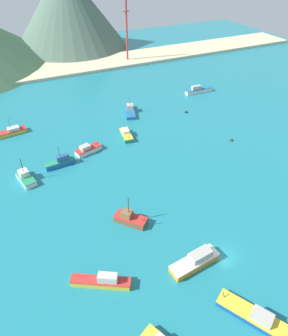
{
  "coord_description": "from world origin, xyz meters",
  "views": [
    {
      "loc": [
        -29.62,
        -26.04,
        47.63
      ],
      "look_at": [
        -3.39,
        28.7,
        2.12
      ],
      "focal_mm": 32.83,
      "sensor_mm": 36.0,
      "label": 1
    }
  ],
  "objects_px": {
    "fishing_boat_0": "(126,135)",
    "radio_tower": "(127,31)",
    "fishing_boat_7": "(11,132)",
    "fishing_boat_13": "(130,219)",
    "fishing_boat_9": "(88,149)",
    "fishing_boat_8": "(102,281)",
    "fishing_boat_2": "(130,111)",
    "fishing_boat_14": "(61,162)",
    "buoy_0": "(186,112)",
    "fishing_boat_1": "(198,90)",
    "buoy_1": "(232,140)",
    "fishing_boat_4": "(26,178)",
    "fishing_boat_5": "(254,316)",
    "fishing_boat_12": "(196,261)"
  },
  "relations": [
    {
      "from": "fishing_boat_7",
      "to": "fishing_boat_2",
      "type": "bearing_deg",
      "value": -3.84
    },
    {
      "from": "fishing_boat_1",
      "to": "fishing_boat_9",
      "type": "xyz_separation_m",
      "value": [
        -50.53,
        -21.29,
        -0.11
      ]
    },
    {
      "from": "fishing_boat_2",
      "to": "fishing_boat_12",
      "type": "bearing_deg",
      "value": -102.58
    },
    {
      "from": "fishing_boat_0",
      "to": "fishing_boat_1",
      "type": "distance_m",
      "value": 41.95
    },
    {
      "from": "fishing_boat_7",
      "to": "fishing_boat_14",
      "type": "distance_m",
      "value": 24.44
    },
    {
      "from": "fishing_boat_4",
      "to": "fishing_boat_1",
      "type": "bearing_deg",
      "value": 21.54
    },
    {
      "from": "fishing_boat_7",
      "to": "buoy_0",
      "type": "height_order",
      "value": "fishing_boat_7"
    },
    {
      "from": "fishing_boat_5",
      "to": "fishing_boat_13",
      "type": "xyz_separation_m",
      "value": [
        -9.14,
        26.95,
        0.2
      ]
    },
    {
      "from": "fishing_boat_4",
      "to": "fishing_boat_14",
      "type": "height_order",
      "value": "fishing_boat_4"
    },
    {
      "from": "fishing_boat_5",
      "to": "fishing_boat_14",
      "type": "xyz_separation_m",
      "value": [
        -17.44,
        53.2,
        0.28
      ]
    },
    {
      "from": "radio_tower",
      "to": "fishing_boat_9",
      "type": "bearing_deg",
      "value": -121.23
    },
    {
      "from": "fishing_boat_8",
      "to": "radio_tower",
      "type": "relative_size",
      "value": 0.37
    },
    {
      "from": "fishing_boat_14",
      "to": "fishing_boat_8",
      "type": "bearing_deg",
      "value": -92.68
    },
    {
      "from": "fishing_boat_9",
      "to": "buoy_0",
      "type": "height_order",
      "value": "fishing_boat_9"
    },
    {
      "from": "fishing_boat_2",
      "to": "fishing_boat_4",
      "type": "relative_size",
      "value": 1.44
    },
    {
      "from": "fishing_boat_4",
      "to": "fishing_boat_14",
      "type": "xyz_separation_m",
      "value": [
        9.2,
        2.67,
        0.13
      ]
    },
    {
      "from": "fishing_boat_0",
      "to": "radio_tower",
      "type": "xyz_separation_m",
      "value": [
        27.9,
        64.05,
        12.86
      ]
    },
    {
      "from": "fishing_boat_0",
      "to": "fishing_boat_2",
      "type": "relative_size",
      "value": 0.73
    },
    {
      "from": "fishing_boat_1",
      "to": "buoy_0",
      "type": "height_order",
      "value": "fishing_boat_1"
    },
    {
      "from": "fishing_boat_5",
      "to": "radio_tower",
      "type": "height_order",
      "value": "radio_tower"
    },
    {
      "from": "fishing_boat_7",
      "to": "fishing_boat_9",
      "type": "distance_m",
      "value": 26.61
    },
    {
      "from": "fishing_boat_4",
      "to": "fishing_boat_12",
      "type": "distance_m",
      "value": 45.17
    },
    {
      "from": "fishing_boat_14",
      "to": "buoy_0",
      "type": "relative_size",
      "value": 8.02
    },
    {
      "from": "fishing_boat_14",
      "to": "buoy_1",
      "type": "bearing_deg",
      "value": -11.22
    },
    {
      "from": "fishing_boat_9",
      "to": "buoy_0",
      "type": "distance_m",
      "value": 38.52
    },
    {
      "from": "fishing_boat_1",
      "to": "buoy_1",
      "type": "distance_m",
      "value": 35.34
    },
    {
      "from": "fishing_boat_13",
      "to": "fishing_boat_7",
      "type": "bearing_deg",
      "value": 110.53
    },
    {
      "from": "fishing_boat_0",
      "to": "buoy_1",
      "type": "xyz_separation_m",
      "value": [
        27.07,
        -15.39,
        -0.67
      ]
    },
    {
      "from": "fishing_boat_5",
      "to": "buoy_1",
      "type": "height_order",
      "value": "fishing_boat_5"
    },
    {
      "from": "fishing_boat_14",
      "to": "buoy_1",
      "type": "xyz_separation_m",
      "value": [
        48.04,
        -9.53,
        -0.92
      ]
    },
    {
      "from": "fishing_boat_5",
      "to": "buoy_0",
      "type": "bearing_deg",
      "value": 66.54
    },
    {
      "from": "fishing_boat_1",
      "to": "fishing_boat_12",
      "type": "relative_size",
      "value": 1.13
    },
    {
      "from": "fishing_boat_9",
      "to": "buoy_0",
      "type": "bearing_deg",
      "value": 13.47
    },
    {
      "from": "fishing_boat_1",
      "to": "fishing_boat_14",
      "type": "bearing_deg",
      "value": -157.66
    },
    {
      "from": "fishing_boat_2",
      "to": "fishing_boat_12",
      "type": "height_order",
      "value": "fishing_boat_2"
    },
    {
      "from": "fishing_boat_9",
      "to": "fishing_boat_12",
      "type": "relative_size",
      "value": 0.79
    },
    {
      "from": "fishing_boat_9",
      "to": "fishing_boat_8",
      "type": "bearing_deg",
      "value": -103.87
    },
    {
      "from": "fishing_boat_2",
      "to": "fishing_boat_8",
      "type": "distance_m",
      "value": 64.73
    },
    {
      "from": "fishing_boat_7",
      "to": "fishing_boat_14",
      "type": "relative_size",
      "value": 1.24
    },
    {
      "from": "fishing_boat_13",
      "to": "fishing_boat_14",
      "type": "relative_size",
      "value": 0.86
    },
    {
      "from": "fishing_boat_8",
      "to": "buoy_0",
      "type": "relative_size",
      "value": 9.96
    },
    {
      "from": "fishing_boat_7",
      "to": "fishing_boat_13",
      "type": "distance_m",
      "value": 51.89
    },
    {
      "from": "fishing_boat_7",
      "to": "fishing_boat_13",
      "type": "relative_size",
      "value": 1.43
    },
    {
      "from": "fishing_boat_5",
      "to": "fishing_boat_12",
      "type": "distance_m",
      "value": 12.55
    },
    {
      "from": "fishing_boat_5",
      "to": "fishing_boat_14",
      "type": "distance_m",
      "value": 55.99
    },
    {
      "from": "fishing_boat_8",
      "to": "fishing_boat_1",
      "type": "bearing_deg",
      "value": 45.54
    },
    {
      "from": "fishing_boat_13",
      "to": "buoy_1",
      "type": "distance_m",
      "value": 43.12
    },
    {
      "from": "fishing_boat_0",
      "to": "fishing_boat_13",
      "type": "height_order",
      "value": "fishing_boat_13"
    },
    {
      "from": "fishing_boat_7",
      "to": "fishing_boat_9",
      "type": "relative_size",
      "value": 1.26
    },
    {
      "from": "fishing_boat_5",
      "to": "buoy_1",
      "type": "distance_m",
      "value": 53.33
    }
  ]
}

